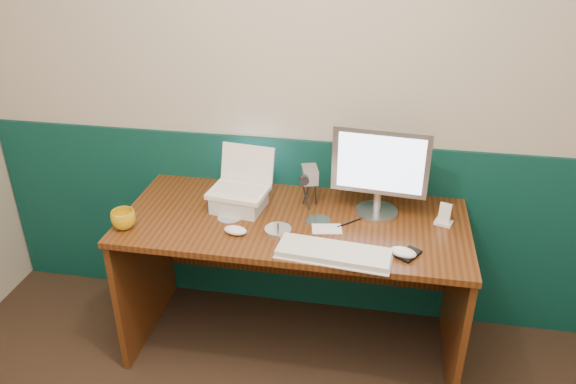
% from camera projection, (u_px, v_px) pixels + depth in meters
% --- Properties ---
extents(back_wall, '(3.50, 0.04, 2.50)m').
position_uv_depth(back_wall, '(312.00, 92.00, 2.69)').
color(back_wall, '#B9AE9C').
rests_on(back_wall, ground).
extents(wainscot, '(3.48, 0.02, 1.00)m').
position_uv_depth(wainscot, '(309.00, 227.00, 3.02)').
color(wainscot, '#07322C').
rests_on(wainscot, ground).
extents(desk, '(1.60, 0.70, 0.75)m').
position_uv_depth(desk, '(293.00, 285.00, 2.77)').
color(desk, '#3E1F0B').
rests_on(desk, ground).
extents(laptop_riser, '(0.25, 0.22, 0.08)m').
position_uv_depth(laptop_riser, '(239.00, 201.00, 2.67)').
color(laptop_riser, silver).
rests_on(laptop_riser, desk).
extents(laptop, '(0.29, 0.24, 0.22)m').
position_uv_depth(laptop, '(238.00, 173.00, 2.60)').
color(laptop, white).
rests_on(laptop, laptop_riser).
extents(monitor, '(0.45, 0.17, 0.44)m').
position_uv_depth(monitor, '(380.00, 171.00, 2.55)').
color(monitor, '#B4B4BA').
rests_on(monitor, desk).
extents(keyboard, '(0.48, 0.20, 0.03)m').
position_uv_depth(keyboard, '(334.00, 254.00, 2.32)').
color(keyboard, white).
rests_on(keyboard, desk).
extents(mouse_right, '(0.13, 0.10, 0.04)m').
position_uv_depth(mouse_right, '(403.00, 252.00, 2.32)').
color(mouse_right, white).
rests_on(mouse_right, desk).
extents(mouse_left, '(0.12, 0.08, 0.04)m').
position_uv_depth(mouse_left, '(235.00, 230.00, 2.48)').
color(mouse_left, white).
rests_on(mouse_left, desk).
extents(mug, '(0.14, 0.14, 0.09)m').
position_uv_depth(mug, '(123.00, 219.00, 2.51)').
color(mug, gold).
rests_on(mug, desk).
extents(camcorder, '(0.13, 0.15, 0.21)m').
position_uv_depth(camcorder, '(310.00, 187.00, 2.67)').
color(camcorder, '#AAA9AE').
rests_on(camcorder, desk).
extents(cd_spindle, '(0.12, 0.12, 0.03)m').
position_uv_depth(cd_spindle, '(278.00, 231.00, 2.48)').
color(cd_spindle, silver).
rests_on(cd_spindle, desk).
extents(cd_loose_a, '(0.11, 0.11, 0.00)m').
position_uv_depth(cd_loose_a, '(230.00, 217.00, 2.61)').
color(cd_loose_a, silver).
rests_on(cd_loose_a, desk).
extents(cd_loose_b, '(0.12, 0.12, 0.00)m').
position_uv_depth(cd_loose_b, '(318.00, 221.00, 2.59)').
color(cd_loose_b, '#ADB5BD').
rests_on(cd_loose_b, desk).
extents(pen, '(0.10, 0.10, 0.01)m').
position_uv_depth(pen, '(349.00, 223.00, 2.56)').
color(pen, black).
rests_on(pen, desk).
extents(papers, '(0.15, 0.11, 0.00)m').
position_uv_depth(papers, '(327.00, 229.00, 2.52)').
color(papers, white).
rests_on(papers, desk).
extents(dock, '(0.09, 0.08, 0.01)m').
position_uv_depth(dock, '(443.00, 223.00, 2.56)').
color(dock, silver).
rests_on(dock, desk).
extents(music_player, '(0.06, 0.04, 0.09)m').
position_uv_depth(music_player, '(445.00, 213.00, 2.53)').
color(music_player, white).
rests_on(music_player, dock).
extents(pda, '(0.11, 0.13, 0.01)m').
position_uv_depth(pda, '(409.00, 254.00, 2.33)').
color(pda, black).
rests_on(pda, desk).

